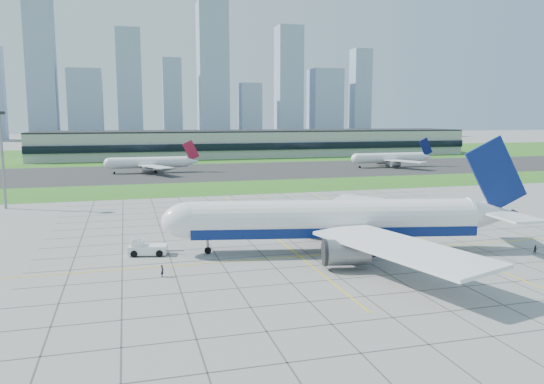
% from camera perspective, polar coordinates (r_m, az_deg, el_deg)
% --- Properties ---
extents(ground, '(1400.00, 1400.00, 0.00)m').
position_cam_1_polar(ground, '(98.89, 8.17, -6.19)').
color(ground, gray).
rests_on(ground, ground).
extents(grass_median, '(700.00, 35.00, 0.04)m').
position_cam_1_polar(grass_median, '(183.46, -3.14, 0.53)').
color(grass_median, '#30691E').
rests_on(grass_median, ground).
extents(asphalt_taxiway, '(700.00, 75.00, 0.04)m').
position_cam_1_polar(asphalt_taxiway, '(237.11, -5.99, 2.23)').
color(asphalt_taxiway, '#383838').
rests_on(asphalt_taxiway, ground).
extents(grass_far, '(700.00, 145.00, 0.04)m').
position_cam_1_polar(grass_far, '(345.70, -9.02, 4.03)').
color(grass_far, '#30691E').
rests_on(grass_far, ground).
extents(apron_markings, '(120.00, 130.00, 0.03)m').
position_cam_1_polar(apron_markings, '(108.99, 6.04, -4.80)').
color(apron_markings, '#474744').
rests_on(apron_markings, ground).
extents(terminal, '(260.00, 43.00, 15.80)m').
position_cam_1_polar(terminal, '(327.56, -1.55, 5.28)').
color(terminal, '#B7B7B2').
rests_on(terminal, ground).
extents(light_mast, '(2.50, 2.50, 25.60)m').
position_cam_1_polar(light_mast, '(156.03, -27.08, 4.26)').
color(light_mast, gray).
rests_on(light_mast, ground).
extents(city_skyline, '(523.00, 32.40, 160.00)m').
position_cam_1_polar(city_skyline, '(609.38, -12.87, 11.24)').
color(city_skyline, '#8CA0B8').
rests_on(city_skyline, ground).
extents(airliner, '(65.88, 66.12, 20.94)m').
position_cam_1_polar(airliner, '(96.30, 6.89, -3.06)').
color(airliner, white).
rests_on(airliner, ground).
extents(pushback_tug, '(9.76, 4.42, 2.68)m').
position_cam_1_polar(pushback_tug, '(96.86, -13.39, -5.91)').
color(pushback_tug, white).
rests_on(pushback_tug, ground).
extents(crew_near, '(0.65, 0.79, 1.85)m').
position_cam_1_polar(crew_near, '(83.58, -11.71, -8.31)').
color(crew_near, black).
rests_on(crew_near, ground).
extents(crew_far, '(0.95, 0.87, 1.58)m').
position_cam_1_polar(crew_far, '(105.92, 26.48, -5.58)').
color(crew_far, black).
rests_on(crew_far, ground).
extents(distant_jet_1, '(38.25, 42.66, 14.08)m').
position_cam_1_polar(distant_jet_1, '(235.14, -12.96, 3.11)').
color(distant_jet_1, white).
rests_on(distant_jet_1, ground).
extents(distant_jet_2, '(40.59, 42.66, 14.08)m').
position_cam_1_polar(distant_jet_2, '(261.71, 12.64, 3.61)').
color(distant_jet_2, white).
rests_on(distant_jet_2, ground).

